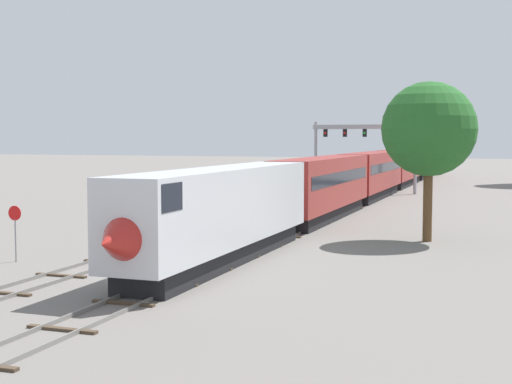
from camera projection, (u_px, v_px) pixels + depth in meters
name	position (u px, v px, depth m)	size (l,w,h in m)	color
ground_plane	(150.00, 274.00, 34.04)	(400.00, 400.00, 0.00)	slate
track_main	(393.00, 189.00, 89.80)	(2.60, 200.00, 0.16)	slate
track_near	(307.00, 201.00, 72.81)	(2.60, 160.00, 0.16)	slate
passenger_train	(373.00, 173.00, 76.71)	(3.04, 105.23, 4.80)	silver
signal_gantry	(365.00, 141.00, 83.37)	(12.10, 0.49, 8.16)	#999BA0
stop_sign	(15.00, 225.00, 37.15)	(0.76, 0.08, 2.88)	gray
trackside_tree_left	(429.00, 130.00, 44.16)	(5.75, 5.75, 9.72)	brown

